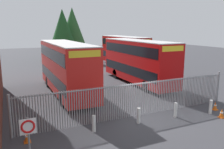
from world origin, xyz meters
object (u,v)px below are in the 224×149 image
Objects in this scene: double_decker_bus_behind_fence_right at (124,50)px; traffic_cone_by_gate at (215,106)px; double_decker_bus_near_gate at (138,60)px; bollard_far_right at (211,107)px; bollard_near_right at (176,110)px; speed_limit_sign_post at (28,133)px; traffic_cone_mid_forecourt at (222,113)px; bollard_center_front at (139,116)px; bollard_near_left at (94,124)px; double_decker_bus_behind_fence_left at (66,66)px; traffic_cone_near_kerb at (27,137)px.

traffic_cone_by_gate is (-2.95, -19.44, -2.13)m from double_decker_bus_behind_fence_right.
double_decker_bus_near_gate is 18.32× the size of traffic_cone_by_gate.
bollard_near_right is at bearing 168.59° from bollard_far_right.
traffic_cone_mid_forecourt is at bearing 5.78° from speed_limit_sign_post.
bollard_near_right reaches higher than traffic_cone_by_gate.
bollard_center_front and bollard_near_right have the same top height.
bollard_near_right is (5.50, -0.15, 0.00)m from bollard_near_left.
bollard_center_front is 0.40× the size of speed_limit_sign_post.
double_decker_bus_behind_fence_right is 11.38× the size of bollard_center_front.
speed_limit_sign_post is at bearing -170.23° from bollard_far_right.
bollard_near_right is 1.61× the size of traffic_cone_mid_forecourt.
double_decker_bus_near_gate is at bearing 5.76° from double_decker_bus_behind_fence_left.
double_decker_bus_near_gate and double_decker_bus_behind_fence_right have the same top height.
double_decker_bus_behind_fence_left is 15.78m from double_decker_bus_behind_fence_right.
double_decker_bus_behind_fence_left is 18.32× the size of traffic_cone_near_kerb.
traffic_cone_near_kerb is at bearing -116.45° from double_decker_bus_behind_fence_left.
double_decker_bus_behind_fence_right is at bearing 69.95° from double_decker_bus_near_gate.
speed_limit_sign_post is (-11.67, -11.63, -0.65)m from double_decker_bus_near_gate.
double_decker_bus_near_gate is at bearing 89.29° from bollard_far_right.
double_decker_bus_near_gate is 1.00× the size of double_decker_bus_behind_fence_left.
bollard_center_front and bollard_far_right have the same top height.
double_decker_bus_behind_fence_left is at bearing 105.88° from bollard_center_front.
bollard_center_front is 2.66m from bollard_near_right.
double_decker_bus_behind_fence_right is at bearing 79.75° from traffic_cone_mid_forecourt.
traffic_cone_by_gate is (6.06, -0.24, -0.19)m from bollard_center_front.
double_decker_bus_behind_fence_right is at bearing 64.86° from bollard_center_front.
double_decker_bus_behind_fence_left is 11.38× the size of bollard_near_right.
bollard_near_left and bollard_near_right have the same top height.
double_decker_bus_behind_fence_left is 8.45m from bollard_near_left.
bollard_near_right is at bearing 15.42° from speed_limit_sign_post.
bollard_near_left is at bearing 175.29° from bollard_far_right.
bollard_center_front is at bearing -120.44° from double_decker_bus_near_gate.
bollard_near_right is at bearing 153.30° from traffic_cone_mid_forecourt.
bollard_center_front is (-5.28, -8.99, -1.95)m from double_decker_bus_near_gate.
double_decker_bus_behind_fence_right is 18.32× the size of traffic_cone_by_gate.
bollard_far_right is (2.50, -0.51, 0.00)m from bollard_near_right.
double_decker_bus_behind_fence_right is 22.63m from bollard_near_left.
bollard_near_left is 1.61× the size of traffic_cone_by_gate.
double_decker_bus_behind_fence_right reaches higher than bollard_center_front.
traffic_cone_mid_forecourt is (7.61, -9.68, -2.13)m from double_decker_bus_behind_fence_left.
traffic_cone_by_gate is at bearing -1.77° from bollard_near_right.
bollard_near_left is 0.40× the size of speed_limit_sign_post.
bollard_near_right and bollard_far_right have the same top height.
double_decker_bus_behind_fence_left is 18.32× the size of traffic_cone_mid_forecourt.
bollard_near_right is at bearing -1.60° from bollard_near_left.
double_decker_bus_behind_fence_left reaches higher than bollard_near_right.
double_decker_bus_behind_fence_right is 20.44m from bollard_near_right.
double_decker_bus_near_gate is 11.38× the size of bollard_center_front.
bollard_center_front is at bearing -74.12° from double_decker_bus_behind_fence_left.
bollard_near_left is 8.25m from traffic_cone_mid_forecourt.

